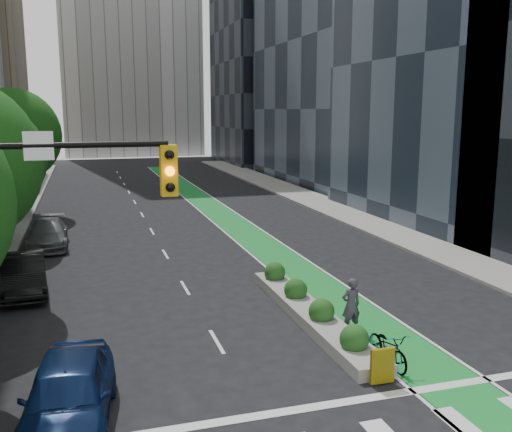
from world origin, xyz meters
TOP-DOWN VIEW (x-y plane):
  - ground at (0.00, 0.00)m, footprint 160.00×160.00m
  - sidewalk_right at (11.80, 25.00)m, footprint 3.60×90.00m
  - bike_lane_paint at (3.00, 30.00)m, footprint 2.20×70.00m
  - building_dark_end at (20.00, 68.00)m, footprint 14.00×18.00m
  - tree_far at (-11.00, 32.00)m, footprint 6.60×6.60m
  - median_planter at (1.20, 7.04)m, footprint 1.20×10.26m
  - bicycle at (2.00, 2.88)m, footprint 0.77×2.09m
  - cyclist at (2.06, 5.50)m, footprint 0.73×0.51m
  - parked_car_left_near at (-7.00, 2.00)m, footprint 2.52×5.19m
  - parked_car_left_mid at (-8.98, 13.24)m, footprint 2.15×5.02m
  - parked_car_left_far at (-8.46, 21.49)m, footprint 2.19×5.20m

SIDE VIEW (x-z plane):
  - ground at x=0.00m, z-range 0.00..0.00m
  - bike_lane_paint at x=3.00m, z-range 0.00..0.01m
  - sidewalk_right at x=11.80m, z-range 0.00..0.15m
  - median_planter at x=1.20m, z-range -0.18..0.92m
  - bicycle at x=2.00m, z-range 0.00..1.09m
  - parked_car_left_far at x=-8.46m, z-range 0.00..1.50m
  - parked_car_left_mid at x=-8.98m, z-range 0.00..1.61m
  - parked_car_left_near at x=-7.00m, z-range 0.00..1.71m
  - cyclist at x=2.06m, z-range 0.00..1.91m
  - tree_far at x=-11.00m, z-range 1.19..10.20m
  - building_dark_end at x=20.00m, z-range 0.00..28.00m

